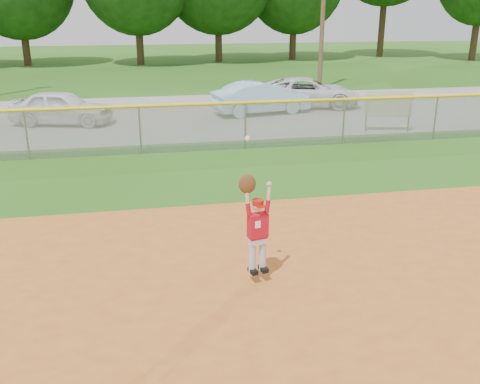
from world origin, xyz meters
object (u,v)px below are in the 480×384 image
at_px(car_white_a, 61,107).
at_px(car_white_b, 307,92).
at_px(car_blue, 261,98).
at_px(sponsor_sign, 389,105).
at_px(ballplayer, 256,224).

xyz_separation_m(car_white_a, car_white_b, (10.50, 1.82, -0.00)).
height_order(car_blue, sponsor_sign, sponsor_sign).
distance_m(car_white_b, ballplayer, 16.60).
height_order(car_white_a, ballplayer, ballplayer).
bearing_deg(sponsor_sign, car_blue, 131.41).
relative_size(car_white_a, car_white_b, 0.82).
height_order(car_blue, ballplayer, ballplayer).
xyz_separation_m(car_white_a, ballplayer, (4.61, -13.70, 0.38)).
bearing_deg(ballplayer, car_white_a, 108.61).
distance_m(car_white_a, car_blue, 8.08).
bearing_deg(car_white_b, ballplayer, 173.16).
xyz_separation_m(car_white_a, sponsor_sign, (11.80, -3.62, 0.32)).
bearing_deg(sponsor_sign, ballplayer, -125.47).
xyz_separation_m(car_white_b, ballplayer, (-5.89, -15.52, 0.39)).
relative_size(sponsor_sign, ballplayer, 0.72).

